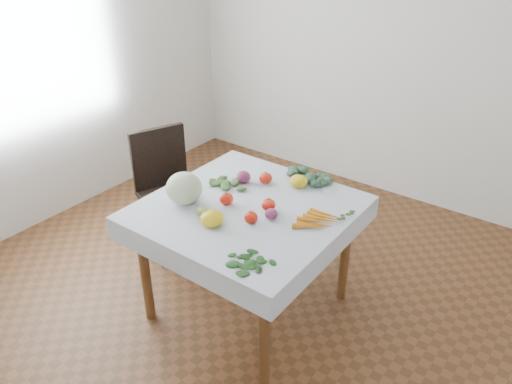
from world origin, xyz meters
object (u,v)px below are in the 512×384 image
table (248,221)px  chair (166,182)px  cabbage (184,188)px  carrot_bunch (319,220)px  heirloom_back (299,181)px

table → chair: 0.97m
cabbage → carrot_bunch: size_ratio=0.82×
table → heirloom_back: size_ratio=9.07×
heirloom_back → table: bearing=-106.0°
cabbage → heirloom_back: size_ratio=1.91×
chair → cabbage: (0.61, -0.42, 0.33)m
carrot_bunch → table: bearing=-167.1°
chair → heirloom_back: (1.04, 0.14, 0.28)m
cabbage → carrot_bunch: (0.74, 0.28, -0.08)m
heirloom_back → carrot_bunch: size_ratio=0.43×
table → carrot_bunch: 0.44m
heirloom_back → carrot_bunch: bearing=-42.7°
cabbage → carrot_bunch: 0.79m
table → heirloom_back: heirloom_back is taller
chair → carrot_bunch: chair is taller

